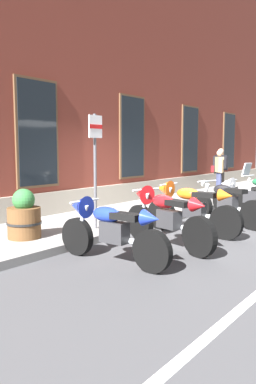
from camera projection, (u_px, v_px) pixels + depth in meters
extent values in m
plane|color=#38383A|center=(169.00, 223.00, 9.00)|extent=(140.00, 140.00, 0.00)
cube|color=slate|center=(127.00, 215.00, 9.75)|extent=(31.43, 2.50, 0.14)
cube|color=maroon|center=(10.00, 52.00, 12.11)|extent=(25.43, 6.97, 9.63)
cube|color=gray|center=(92.00, 200.00, 10.46)|extent=(25.43, 0.10, 0.70)
cube|color=#513823|center=(37.00, 134.00, 8.85)|extent=(1.22, 0.06, 2.52)
cube|color=black|center=(38.00, 133.00, 8.83)|extent=(1.10, 0.03, 2.40)
cube|color=#513823|center=(132.00, 137.00, 11.70)|extent=(1.22, 0.06, 2.52)
cube|color=black|center=(133.00, 137.00, 11.68)|extent=(1.10, 0.03, 2.40)
cube|color=#513823|center=(190.00, 139.00, 14.54)|extent=(1.22, 0.06, 2.52)
cube|color=black|center=(191.00, 139.00, 14.52)|extent=(1.10, 0.03, 2.40)
cube|color=#513823|center=(229.00, 141.00, 17.38)|extent=(1.22, 0.06, 2.52)
cube|color=black|center=(229.00, 141.00, 17.37)|extent=(1.10, 0.03, 2.40)
cylinder|color=black|center=(77.00, 236.00, 6.29)|extent=(0.12, 0.62, 0.62)
cylinder|color=black|center=(152.00, 251.00, 5.37)|extent=(0.12, 0.62, 0.62)
cylinder|color=silver|center=(81.00, 223.00, 6.20)|extent=(0.07, 0.30, 0.62)
cube|color=#28282B|center=(114.00, 232.00, 5.78)|extent=(0.22, 0.44, 0.32)
ellipsoid|color=#192D9E|center=(107.00, 214.00, 5.84)|extent=(0.26, 0.52, 0.24)
cube|color=black|center=(126.00, 216.00, 5.61)|extent=(0.22, 0.48, 0.10)
cylinder|color=silver|center=(85.00, 201.00, 6.11)|extent=(0.62, 0.04, 0.04)
cylinder|color=silver|center=(135.00, 242.00, 5.71)|extent=(0.09, 0.45, 0.09)
cone|color=#192D9E|center=(79.00, 206.00, 6.20)|extent=(0.36, 0.34, 0.36)
cone|color=#192D9E|center=(151.00, 218.00, 5.33)|extent=(0.24, 0.26, 0.24)
cylinder|color=black|center=(140.00, 222.00, 7.37)|extent=(0.29, 0.68, 0.67)
cylinder|color=black|center=(199.00, 237.00, 6.15)|extent=(0.29, 0.68, 0.67)
cylinder|color=silver|center=(143.00, 209.00, 7.26)|extent=(0.15, 0.33, 0.66)
cube|color=#28282B|center=(169.00, 219.00, 6.70)|extent=(0.33, 0.48, 0.32)
ellipsoid|color=red|center=(163.00, 201.00, 6.78)|extent=(0.39, 0.57, 0.24)
cube|color=black|center=(178.00, 203.00, 6.48)|extent=(0.34, 0.52, 0.10)
cylinder|color=silver|center=(146.00, 190.00, 7.15)|extent=(0.61, 0.20, 0.04)
cylinder|color=silver|center=(186.00, 228.00, 6.54)|extent=(0.21, 0.46, 0.09)
cone|color=red|center=(142.00, 194.00, 7.27)|extent=(0.44, 0.42, 0.36)
cone|color=red|center=(199.00, 205.00, 6.10)|extent=(0.30, 0.31, 0.24)
cylinder|color=black|center=(161.00, 214.00, 8.29)|extent=(0.14, 0.67, 0.67)
cylinder|color=black|center=(226.00, 223.00, 7.33)|extent=(0.14, 0.67, 0.67)
cylinder|color=silver|center=(165.00, 202.00, 8.19)|extent=(0.08, 0.33, 0.67)
cube|color=#28282B|center=(194.00, 210.00, 7.76)|extent=(0.23, 0.45, 0.32)
ellipsoid|color=orange|center=(188.00, 194.00, 7.82)|extent=(0.27, 0.53, 0.24)
cube|color=black|center=(205.00, 195.00, 7.58)|extent=(0.23, 0.49, 0.10)
cylinder|color=silver|center=(169.00, 184.00, 8.10)|extent=(0.62, 0.05, 0.04)
cylinder|color=silver|center=(210.00, 217.00, 7.68)|extent=(0.10, 0.45, 0.09)
cone|color=orange|center=(164.00, 188.00, 8.19)|extent=(0.37, 0.35, 0.36)
cone|color=orange|center=(226.00, 196.00, 7.29)|extent=(0.25, 0.27, 0.24)
cylinder|color=black|center=(201.00, 206.00, 9.44)|extent=(0.30, 0.66, 0.66)
cylinder|color=black|center=(254.00, 215.00, 8.19)|extent=(0.30, 0.66, 0.66)
cylinder|color=silver|center=(204.00, 196.00, 9.32)|extent=(0.16, 0.32, 0.65)
cube|color=#28282B|center=(228.00, 203.00, 8.75)|extent=(0.34, 0.48, 0.32)
ellipsoid|color=black|center=(223.00, 190.00, 8.84)|extent=(0.40, 0.57, 0.24)
cube|color=black|center=(236.00, 191.00, 8.53)|extent=(0.35, 0.52, 0.10)
cylinder|color=silver|center=(207.00, 181.00, 9.22)|extent=(0.60, 0.21, 0.04)
cylinder|color=silver|center=(241.00, 210.00, 8.59)|extent=(0.21, 0.46, 0.09)
sphere|color=silver|center=(205.00, 184.00, 9.29)|extent=(0.18, 0.18, 0.18)
cylinder|color=black|center=(225.00, 201.00, 10.36)|extent=(0.17, 0.68, 0.67)
cylinder|color=silver|center=(228.00, 193.00, 10.27)|extent=(0.09, 0.29, 0.58)
cube|color=#28282B|center=(253.00, 197.00, 9.81)|extent=(0.25, 0.46, 0.32)
ellipsoid|color=silver|center=(247.00, 188.00, 9.89)|extent=(0.30, 0.54, 0.24)
cylinder|color=silver|center=(231.00, 180.00, 10.18)|extent=(0.62, 0.08, 0.04)
cone|color=silver|center=(227.00, 184.00, 10.28)|extent=(0.39, 0.37, 0.36)
cylinder|color=black|center=(242.00, 196.00, 11.48)|extent=(0.23, 0.66, 0.65)
cylinder|color=silver|center=(246.00, 188.00, 11.38)|extent=(0.12, 0.32, 0.64)
cylinder|color=silver|center=(248.00, 176.00, 11.28)|extent=(0.62, 0.14, 0.04)
cube|color=#B2BCC6|center=(247.00, 169.00, 11.30)|extent=(0.38, 0.20, 0.40)
cylinder|color=#2D3351|center=(220.00, 183.00, 13.66)|extent=(0.14, 0.14, 0.77)
cylinder|color=#2D3351|center=(218.00, 183.00, 13.84)|extent=(0.14, 0.14, 0.77)
cube|color=tan|center=(219.00, 164.00, 13.68)|extent=(0.43, 0.42, 0.55)
sphere|color=tan|center=(220.00, 153.00, 13.63)|extent=(0.21, 0.21, 0.21)
cylinder|color=tan|center=(221.00, 166.00, 13.43)|extent=(0.09, 0.09, 0.52)
cylinder|color=tan|center=(217.00, 165.00, 13.93)|extent=(0.09, 0.09, 0.52)
cube|color=black|center=(216.00, 170.00, 14.02)|extent=(0.14, 0.14, 0.24)
cylinder|color=#38332D|center=(222.00, 181.00, 14.50)|extent=(0.14, 0.14, 0.80)
cylinder|color=#38332D|center=(218.00, 181.00, 14.48)|extent=(0.14, 0.14, 0.80)
cube|color=black|center=(221.00, 163.00, 14.41)|extent=(0.43, 0.42, 0.57)
sphere|color=tan|center=(221.00, 151.00, 14.36)|extent=(0.22, 0.22, 0.22)
cylinder|color=black|center=(227.00, 163.00, 14.45)|extent=(0.09, 0.09, 0.54)
cylinder|color=black|center=(214.00, 163.00, 14.38)|extent=(0.09, 0.09, 0.54)
cube|color=maroon|center=(212.00, 169.00, 14.37)|extent=(0.14, 0.14, 0.24)
cylinder|color=#4C4C51|center=(95.00, 172.00, 7.61)|extent=(0.06, 0.06, 2.29)
cube|color=white|center=(95.00, 127.00, 7.49)|extent=(0.36, 0.03, 0.44)
cube|color=red|center=(96.00, 127.00, 7.48)|extent=(0.36, 0.01, 0.08)
cylinder|color=brown|center=(24.00, 223.00, 6.87)|extent=(0.59, 0.59, 0.56)
cylinder|color=black|center=(24.00, 223.00, 6.87)|extent=(0.62, 0.62, 0.04)
sphere|color=#28602D|center=(24.00, 200.00, 6.83)|extent=(0.40, 0.40, 0.40)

